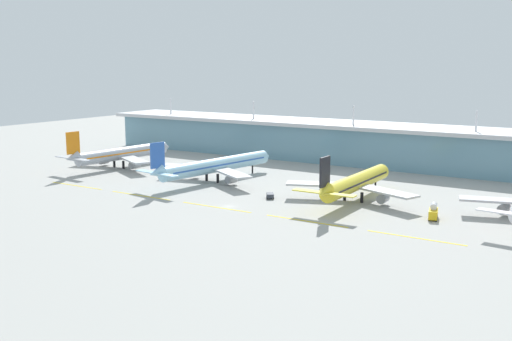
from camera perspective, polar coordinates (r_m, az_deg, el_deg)
name	(u,v)px	position (r m, az deg, el deg)	size (l,w,h in m)	color
ground_plane	(229,206)	(204.95, -2.54, -3.39)	(600.00, 600.00, 0.00)	#9E9E99
terminal_building	(357,143)	(297.54, 9.50, 2.59)	(288.00, 34.00, 28.09)	#6693A8
airliner_nearest	(121,154)	(286.87, -12.58, 1.55)	(48.60, 61.07, 18.90)	#ADB2BC
airliner_near_middle	(215,166)	(247.69, -3.91, 0.46)	(48.27, 69.02, 18.90)	#9ED1EA
airliner_far_middle	(355,183)	(214.54, 9.30, -1.15)	(48.80, 59.42, 18.90)	yellow
taxiway_stripe_west	(76,186)	(249.32, -16.52, -1.38)	(28.00, 0.70, 0.04)	yellow
taxiway_stripe_mid_west	(141,196)	(225.23, -10.79, -2.33)	(28.00, 0.70, 0.04)	yellow
taxiway_stripe_centre	(216,207)	(203.98, -3.77, -3.46)	(28.00, 0.70, 0.04)	yellow
taxiway_stripe_mid_east	(306,221)	(186.55, 4.74, -4.76)	(28.00, 0.70, 0.04)	yellow
taxiway_stripe_east	(415,238)	(174.08, 14.76, -6.15)	(28.00, 0.70, 0.04)	yellow
pushback_tug	(270,195)	(216.62, 1.34, -2.35)	(4.48, 4.98, 1.85)	#333842
fuel_truck	(433,212)	(195.88, 16.32, -3.74)	(4.24, 7.61, 4.95)	gold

